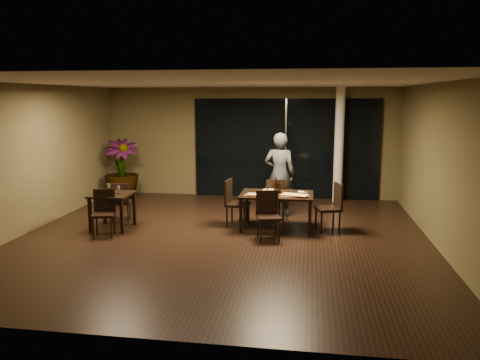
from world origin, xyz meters
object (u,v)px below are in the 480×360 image
Objects in this scene: chair_main_right at (332,205)px; chair_side_near at (104,210)px; side_table at (112,200)px; chair_main_near at (268,212)px; diner at (279,175)px; potted_plant at (122,169)px; bottle_b at (279,187)px; bottle_c at (276,185)px; main_table at (277,197)px; bottle_a at (275,187)px; chair_main_left at (234,200)px; chair_main_far at (275,197)px; chair_side_far at (120,200)px.

chair_main_right is 1.09× the size of chair_side_near.
chair_main_near reaches higher than side_table.
diner is at bearing 17.29° from chair_side_near.
chair_main_near is at bearing -36.15° from potted_plant.
bottle_c is (-0.08, 0.07, 0.02)m from bottle_b.
main_table is 3.44m from side_table.
chair_main_right is at bearing -3.20° from bottle_b.
potted_plant reaches higher than chair_main_right.
bottle_a reaches higher than chair_side_near.
side_table is (-3.40, -0.50, -0.05)m from main_table.
bottle_c is (4.37, -2.28, 0.11)m from potted_plant.
chair_side_near is 3.20× the size of bottle_a.
chair_main_left is at bearing 173.76° from main_table.
chair_main_near is 0.94× the size of chair_main_right.
bottle_b is at bearing -43.84° from bottle_c.
diner reaches higher than chair_main_far.
chair_main_near is at bearing 71.55° from chair_main_far.
side_table is at bearing -71.00° from potted_plant.
potted_plant is at bearing -130.13° from chair_main_right.
chair_main_left reaches higher than side_table.
chair_side_far is 1.02m from chair_side_near.
chair_side_far is 3.54m from bottle_b.
chair_main_near is at bearing -102.37° from bottle_b.
chair_main_left is 2.54m from chair_side_far.
chair_side_near is at bearing 169.55° from chair_main_near.
bottle_a reaches higher than chair_main_far.
bottle_c is (-0.00, -1.01, -0.06)m from diner.
diner is (0.07, 0.43, 0.44)m from chair_main_far.
chair_side_far is at bearing -178.93° from bottle_c.
bottle_b is at bearing 1.79° from chair_side_near.
diner is 5.99× the size of bottle_c.
main_table is at bearing -89.16° from chair_main_left.
bottle_c is at bearing -81.59° from chair_main_left.
diner is 1.12m from bottle_a.
potted_plant is at bearing 109.00° from side_table.
bottle_c is at bearing 94.24° from diner.
chair_main_left is (-0.83, -0.60, 0.03)m from chair_main_far.
main_table is 1.17m from diner.
chair_main_near is (-0.02, -1.42, -0.00)m from chair_main_far.
side_table is at bearing -171.63° from main_table.
main_table is 1.59× the size of chair_main_far.
chair_main_far is 0.49× the size of diner.
main_table is 1.60× the size of chair_main_near.
potted_plant is (-1.02, 3.37, 0.29)m from chair_side_near.
diner is at bearing -34.13° from chair_main_left.
diner is (0.10, 1.85, 0.45)m from chair_main_near.
chair_main_right is 0.62× the size of potted_plant.
diner reaches higher than chair_side_near.
chair_side_far reaches higher than side_table.
chair_main_far is (-0.10, 0.70, -0.15)m from main_table.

